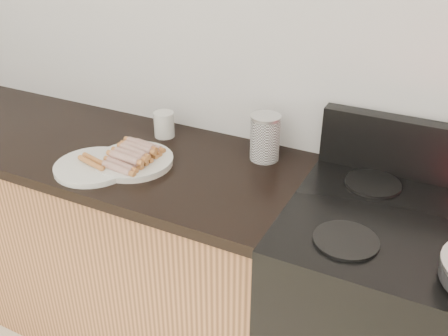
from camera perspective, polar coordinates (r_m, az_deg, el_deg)
The scene contains 12 objects.
wall_back at distance 1.86m, azimuth 0.35°, elevation 15.10°, with size 4.00×0.04×2.60m, color silver.
cabinet_base at distance 2.39m, azimuth -18.48°, elevation -6.17°, with size 2.20×0.59×0.86m, color #B77647.
counter_slab at distance 2.18m, azimuth -20.31°, elevation 3.61°, with size 2.20×0.62×0.04m, color black.
stove_panel at distance 1.74m, azimuth 23.30°, elevation 1.46°, with size 0.76×0.06×0.20m, color black.
burner_near_left at distance 1.41m, azimuth 13.76°, elevation -8.04°, with size 0.18×0.18×0.01m, color black.
burner_far_left at distance 1.70m, azimuth 16.66°, elevation -1.71°, with size 0.18×0.18×0.01m, color black.
main_plate at distance 1.80m, azimuth -10.26°, elevation 0.69°, with size 0.28×0.28×0.02m, color silver.
side_plate at distance 1.80m, azimuth -14.65°, elevation 0.16°, with size 0.27×0.27×0.02m, color white.
hotdog_pile at distance 1.78m, azimuth -10.34°, elevation 1.56°, with size 0.12×0.24×0.05m.
plain_sausages at distance 1.79m, azimuth -14.73°, elevation 0.71°, with size 0.13×0.07×0.02m.
canister at distance 1.78m, azimuth 4.71°, elevation 3.50°, with size 0.11×0.11×0.17m.
mug at distance 1.97m, azimuth -6.86°, elevation 4.96°, with size 0.08×0.08×0.10m, color silver.
Camera 1 is at (0.81, 0.38, 1.75)m, focal length 40.00 mm.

